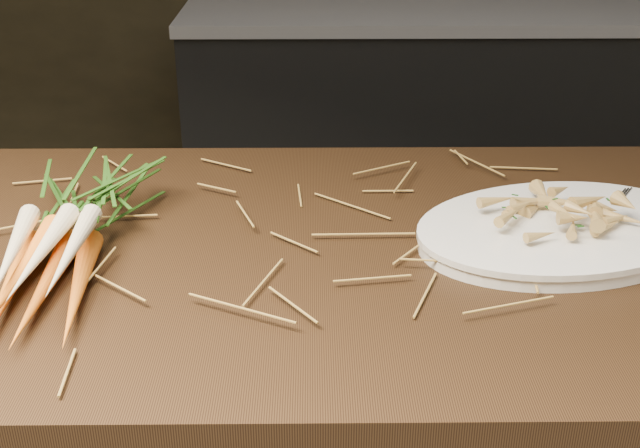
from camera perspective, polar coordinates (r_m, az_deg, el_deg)
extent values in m
cube|color=black|center=(3.00, 8.51, 6.78)|extent=(1.80, 0.60, 0.80)
cube|color=#99999E|center=(2.89, 9.07, 14.65)|extent=(1.82, 0.62, 0.04)
cone|color=orange|center=(0.97, -21.25, -4.37)|extent=(0.05, 0.24, 0.03)
cone|color=orange|center=(0.96, -19.06, -4.39)|extent=(0.03, 0.24, 0.03)
cone|color=orange|center=(0.94, -16.81, -4.40)|extent=(0.06, 0.24, 0.03)
cone|color=orange|center=(0.94, -20.51, -3.34)|extent=(0.04, 0.24, 0.03)
cone|color=beige|center=(0.95, -21.03, -1.86)|extent=(0.06, 0.23, 0.04)
cone|color=beige|center=(0.93, -19.22, -1.92)|extent=(0.03, 0.22, 0.03)
cone|color=beige|center=(0.93, -17.29, -1.83)|extent=(0.04, 0.23, 0.04)
ellipsoid|color=#2B5813|center=(1.12, -16.53, 2.19)|extent=(0.15, 0.21, 0.08)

